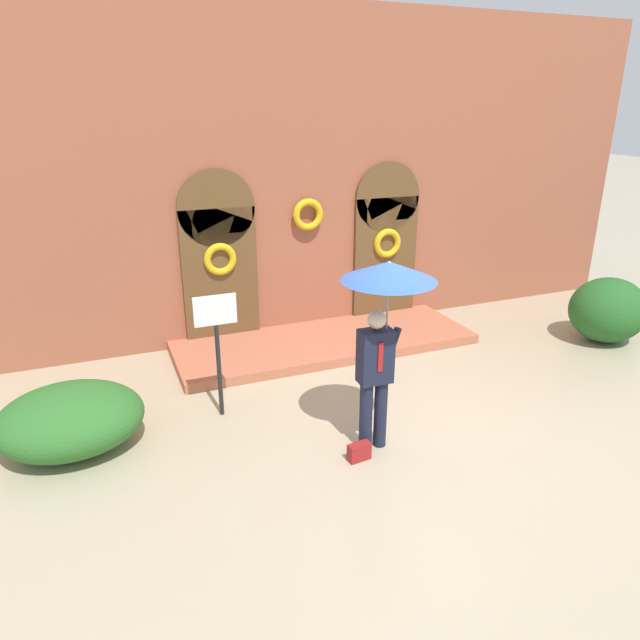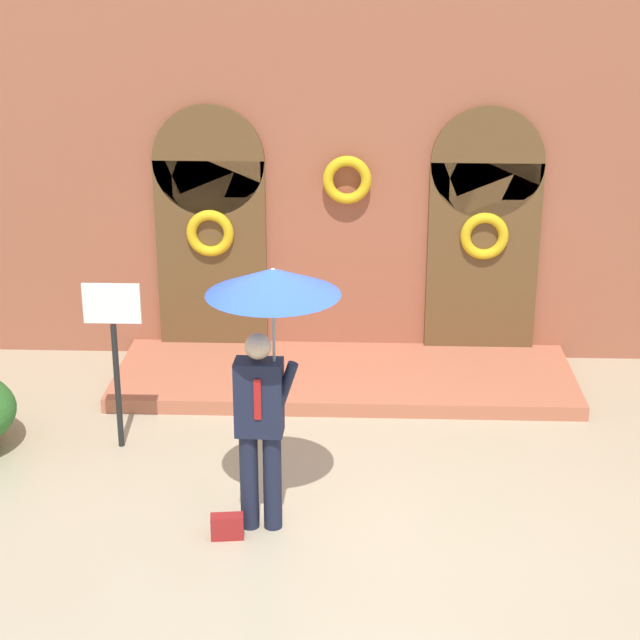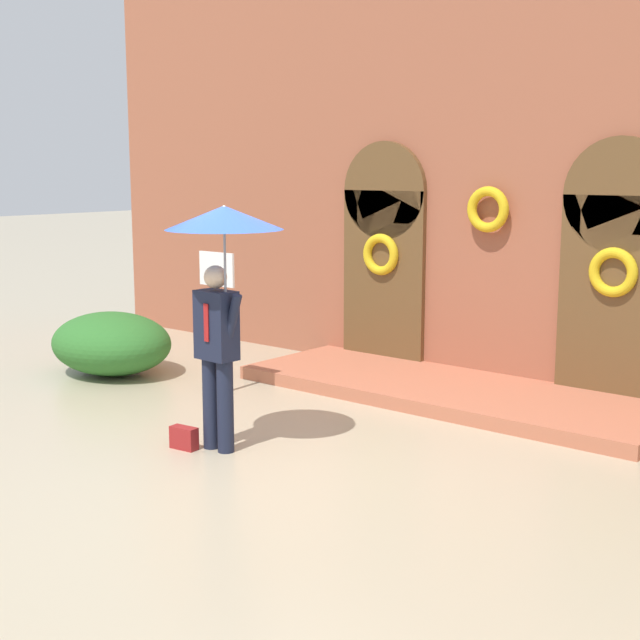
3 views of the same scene
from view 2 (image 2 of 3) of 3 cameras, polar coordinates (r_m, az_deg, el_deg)
The scene contains 5 objects.
ground_plane at distance 9.54m, azimuth 0.98°, elevation -10.76°, with size 80.00×80.00×0.00m, color tan.
building_facade at distance 12.54m, azimuth 1.50°, elevation 9.92°, with size 14.00×2.30×5.60m.
person_with_umbrella at distance 8.67m, azimuth -2.71°, elevation -0.05°, with size 1.10×1.10×2.36m.
handbag at distance 9.31m, azimuth -4.98°, elevation -10.92°, with size 0.28×0.12×0.22m, color maroon.
sign_post at distance 10.57m, azimuth -10.93°, elevation -0.95°, with size 0.56×0.06×1.72m.
Camera 2 is at (0.16, -8.19, 4.90)m, focal length 60.00 mm.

